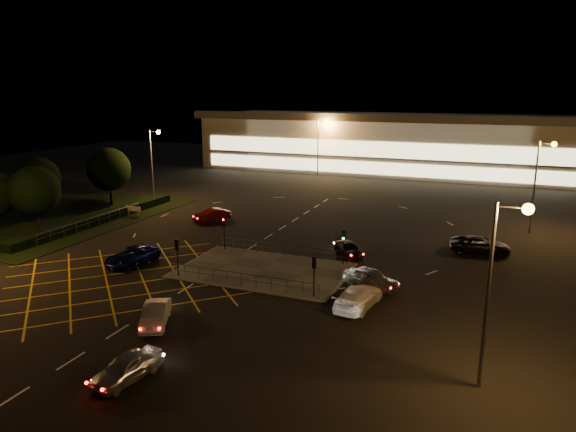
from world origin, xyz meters
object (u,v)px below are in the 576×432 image
at_px(car_right_silver, 371,278).
at_px(car_near_silver, 127,367).
at_px(signal_se, 314,268).
at_px(signal_ne, 344,240).
at_px(car_queue_white, 155,315).
at_px(car_approach_white, 358,297).
at_px(signal_nw, 224,227).
at_px(car_east_grey, 480,245).
at_px(car_far_dkgrey, 348,249).
at_px(signal_sw, 177,250).
at_px(car_left_blue, 132,256).
at_px(car_circ_red, 212,215).

bearing_deg(car_right_silver, car_near_silver, 171.77).
xyz_separation_m(signal_se, signal_ne, (0.00, 7.99, 0.00)).
height_order(car_queue_white, car_approach_white, car_approach_white).
bearing_deg(car_queue_white, signal_nw, 76.46).
relative_size(car_near_silver, car_right_silver, 0.92).
bearing_deg(signal_ne, car_east_grey, 37.17).
distance_m(signal_se, car_right_silver, 5.29).
bearing_deg(car_far_dkgrey, signal_nw, 156.20).
height_order(signal_sw, car_right_silver, signal_sw).
height_order(car_queue_white, car_left_blue, car_left_blue).
xyz_separation_m(car_left_blue, car_far_dkgrey, (17.39, 9.65, -0.13)).
height_order(car_left_blue, car_approach_white, car_approach_white).
relative_size(car_far_dkgrey, car_approach_white, 0.79).
height_order(car_left_blue, car_right_silver, car_right_silver).
distance_m(signal_se, car_left_blue, 17.88).
relative_size(signal_se, car_left_blue, 0.59).
xyz_separation_m(signal_sw, signal_se, (12.00, 0.00, 0.00)).
bearing_deg(signal_se, car_queue_white, 44.62).
bearing_deg(signal_nw, signal_sw, -90.00).
relative_size(car_queue_white, car_circ_red, 0.98).
xyz_separation_m(signal_sw, car_right_silver, (15.50, 3.64, -1.58)).
distance_m(car_far_dkgrey, car_approach_white, 12.01).
bearing_deg(car_circ_red, signal_nw, -18.66).
bearing_deg(car_queue_white, signal_sw, 87.83).
distance_m(signal_sw, car_right_silver, 16.00).
xyz_separation_m(car_queue_white, car_left_blue, (-9.44, 9.54, 0.04)).
height_order(signal_se, car_queue_white, signal_se).
height_order(car_left_blue, car_circ_red, car_left_blue).
height_order(signal_nw, car_east_grey, signal_nw).
height_order(signal_nw, car_approach_white, signal_nw).
height_order(car_far_dkgrey, car_approach_white, car_approach_white).
bearing_deg(car_near_silver, car_queue_white, 122.66).
xyz_separation_m(car_near_silver, car_east_grey, (16.88, 30.86, 0.06)).
bearing_deg(signal_sw, signal_ne, -146.35).
bearing_deg(car_queue_white, car_approach_white, 7.14).
distance_m(signal_nw, car_circ_red, 12.10).
bearing_deg(car_east_grey, signal_ne, 121.42).
bearing_deg(car_approach_white, car_circ_red, -30.78).
xyz_separation_m(car_near_silver, car_left_blue, (-12.08, 15.72, 0.02)).
height_order(car_circ_red, car_approach_white, car_approach_white).
distance_m(signal_sw, car_approach_white, 15.59).
height_order(signal_nw, car_left_blue, signal_nw).
height_order(signal_sw, signal_nw, same).
relative_size(signal_ne, car_far_dkgrey, 0.74).
relative_size(signal_sw, car_left_blue, 0.59).
bearing_deg(car_left_blue, car_approach_white, 1.36).
bearing_deg(signal_se, signal_ne, -90.00).
bearing_deg(car_east_grey, car_queue_white, 135.93).
height_order(car_near_silver, car_approach_white, car_approach_white).
relative_size(signal_nw, car_circ_red, 0.71).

